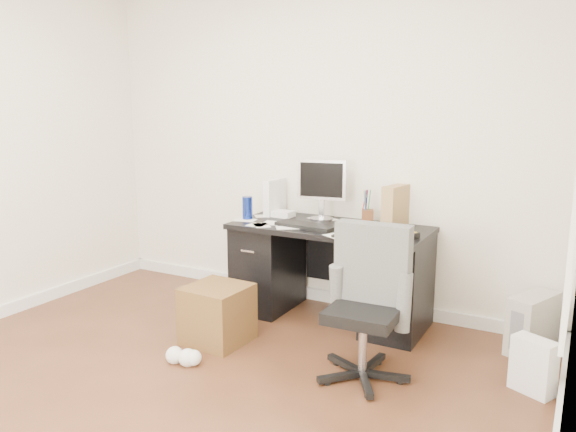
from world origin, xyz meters
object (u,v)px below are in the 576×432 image
desk (330,269)px  office_chair (364,305)px  keyboard (306,226)px  pc_tower (532,324)px  lcd_monitor (322,190)px  wicker_basket (217,314)px

desk → office_chair: (0.59, -0.81, 0.07)m
keyboard → pc_tower: bearing=15.9°
lcd_monitor → keyboard: lcd_monitor is taller
pc_tower → lcd_monitor: bearing=-158.8°
office_chair → pc_tower: office_chair is taller
desk → keyboard: (-0.13, -0.15, 0.36)m
desk → wicker_basket: size_ratio=3.67×
keyboard → wicker_basket: 0.93m
wicker_basket → pc_tower: bearing=23.9°
desk → keyboard: bearing=-132.1°
keyboard → office_chair: size_ratio=0.50×
pc_tower → keyboard: bearing=-148.1°
wicker_basket → keyboard: bearing=58.9°
desk → pc_tower: (1.46, 0.10, -0.20)m
desk → wicker_basket: bearing=-123.4°
lcd_monitor → keyboard: size_ratio=1.04×
keyboard → wicker_basket: keyboard is taller
lcd_monitor → pc_tower: (1.61, -0.06, -0.80)m
office_chair → wicker_basket: office_chair is taller
office_chair → pc_tower: size_ratio=2.35×
keyboard → lcd_monitor: bearing=99.3°
keyboard → office_chair: office_chair is taller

